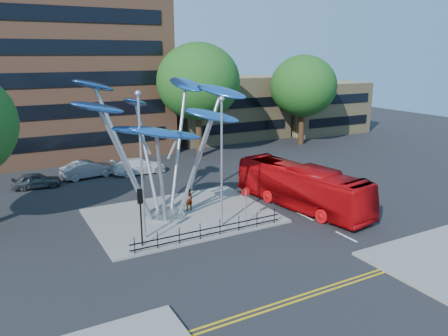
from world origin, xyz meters
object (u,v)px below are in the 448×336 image
leaf_sculpture (160,117)px  street_lamp_left (141,154)px  street_lamp_right (222,151)px  traffic_light_island (140,205)px  tree_right (198,82)px  red_bus (301,187)px  tree_far (303,86)px  no_entry_sign_island (246,199)px  parked_car_left (36,180)px  pedestrian (189,199)px  parked_car_mid (88,169)px  parked_car_right (139,166)px

leaf_sculpture → street_lamp_left: bearing=-127.4°
street_lamp_right → traffic_light_island: (-5.50, -0.50, -2.48)m
traffic_light_island → street_lamp_right: bearing=5.2°
tree_right → red_bus: tree_right is taller
street_lamp_right → tree_far: bearing=41.5°
tree_far → no_entry_sign_island: bearing=-135.7°
street_lamp_left → parked_car_left: street_lamp_left is taller
parked_car_left → pedestrian: bearing=-138.5°
street_lamp_right → parked_car_mid: (-5.00, 16.16, -4.31)m
street_lamp_right → parked_car_left: size_ratio=2.15×
street_lamp_left → pedestrian: bearing=35.4°
street_lamp_left → parked_car_right: bearing=73.1°
traffic_light_island → no_entry_sign_island: bearing=0.1°
parked_car_left → parked_car_mid: parked_car_mid is taller
street_lamp_left → traffic_light_island: bearing=-116.6°
street_lamp_right → red_bus: (6.88, 0.60, -3.52)m
pedestrian → street_lamp_left: bearing=34.5°
traffic_light_island → parked_car_left: size_ratio=0.89×
street_lamp_right → parked_car_right: (-0.50, 15.31, -4.37)m
tree_far → street_lamp_right: (-21.50, -19.00, -2.01)m
no_entry_sign_island → tree_far: bearing=44.3°
tree_far → parked_car_right: size_ratio=2.17×
parked_car_left → no_entry_sign_island: bearing=-140.5°
street_lamp_left → leaf_sculpture: bearing=52.6°
tree_right → street_lamp_left: 22.49m
street_lamp_right → parked_car_right: 15.93m
tree_far → street_lamp_left: bearing=-145.1°
traffic_light_island → red_bus: (12.38, 1.10, -1.04)m
tree_far → parked_car_mid: tree_far is taller
parked_car_right → pedestrian: bearing=179.8°
street_lamp_right → parked_car_mid: 17.46m
parked_car_right → no_entry_sign_island: bearing=-171.9°
parked_car_right → red_bus: bearing=-152.4°
leaf_sculpture → street_lamp_left: (-2.43, -3.18, -1.52)m
street_lamp_left → traffic_light_island: size_ratio=2.57×
tree_far → leaf_sculpture: tree_far is taller
parked_car_right → tree_far: bearing=-79.5°
parked_car_left → parked_car_right: parked_car_right is taller
leaf_sculpture → pedestrian: (1.83, -0.14, -5.90)m
tree_right → red_bus: size_ratio=1.07×
traffic_light_island → red_bus: 12.47m
parked_car_mid → parked_car_right: (4.50, -0.85, -0.06)m
street_lamp_left → street_lamp_right: (5.00, -0.50, -0.26)m
leaf_sculpture → red_bus: bearing=-18.0°
tree_right → street_lamp_left: tree_right is taller
pedestrian → parked_car_left: size_ratio=0.43×
leaf_sculpture → tree_far: bearing=32.5°
leaf_sculpture → parked_car_mid: (-2.43, 12.48, -6.09)m
traffic_light_island → tree_far: bearing=35.8°
red_bus → parked_car_mid: 19.59m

